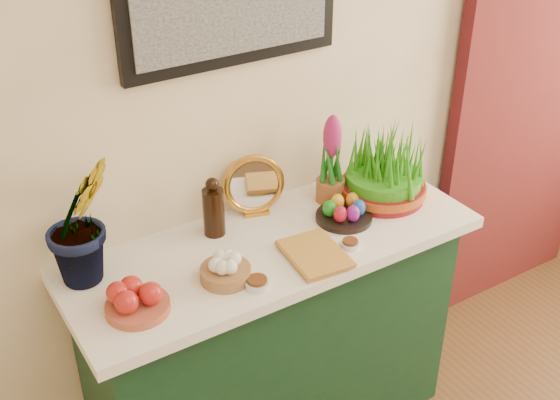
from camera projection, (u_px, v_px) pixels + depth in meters
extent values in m
cube|color=#FFE8BF|center=(282.00, 75.00, 2.35)|extent=(4.00, 0.04, 2.70)
cube|color=#4B0D1A|center=(536.00, 67.00, 2.99)|extent=(0.90, 0.06, 2.30)
cube|color=#13361A|center=(273.00, 345.00, 2.56)|extent=(1.30, 0.45, 0.85)
cube|color=white|center=(272.00, 245.00, 2.33)|extent=(1.40, 0.55, 0.04)
imported|color=#186A1A|center=(78.00, 202.00, 2.02)|extent=(0.31, 0.28, 0.53)
cylinder|color=#A54B32|center=(138.00, 307.00, 2.01)|extent=(0.19, 0.19, 0.03)
cylinder|color=olive|center=(225.00, 274.00, 2.13)|extent=(0.16, 0.16, 0.04)
cylinder|color=black|center=(214.00, 212.00, 2.32)|extent=(0.07, 0.07, 0.17)
sphere|color=black|center=(212.00, 184.00, 2.26)|extent=(0.05, 0.05, 0.05)
cube|color=gold|center=(256.00, 212.00, 2.46)|extent=(0.10, 0.07, 0.01)
torus|color=gold|center=(253.00, 184.00, 2.42)|extent=(0.23, 0.11, 0.22)
cylinder|color=silver|center=(254.00, 185.00, 2.41)|extent=(0.17, 0.07, 0.17)
imported|color=#BB7F2D|center=(291.00, 261.00, 2.20)|extent=(0.18, 0.24, 0.03)
cylinder|color=silver|center=(257.00, 284.00, 2.10)|extent=(0.08, 0.08, 0.02)
cylinder|color=#592D14|center=(257.00, 280.00, 2.10)|extent=(0.06, 0.06, 0.01)
cylinder|color=silver|center=(350.00, 245.00, 2.29)|extent=(0.06, 0.06, 0.02)
cylinder|color=#592D14|center=(350.00, 241.00, 2.28)|extent=(0.05, 0.05, 0.01)
cylinder|color=black|center=(344.00, 217.00, 2.43)|extent=(0.24, 0.24, 0.02)
ellipsoid|color=red|center=(340.00, 214.00, 2.37)|extent=(0.05, 0.05, 0.06)
ellipsoid|color=blue|center=(359.00, 208.00, 2.40)|extent=(0.05, 0.05, 0.06)
ellipsoid|color=yellow|center=(338.00, 202.00, 2.43)|extent=(0.05, 0.05, 0.06)
ellipsoid|color=#198A1F|center=(329.00, 208.00, 2.40)|extent=(0.05, 0.05, 0.06)
ellipsoid|color=orange|center=(352.00, 201.00, 2.44)|extent=(0.05, 0.05, 0.06)
ellipsoid|color=#7F198B|center=(353.00, 213.00, 2.37)|extent=(0.05, 0.05, 0.06)
cylinder|color=#9A552C|center=(330.00, 190.00, 2.52)|extent=(0.10, 0.10, 0.08)
ellipsoid|color=#B12360|center=(332.00, 136.00, 2.41)|extent=(0.07, 0.07, 0.16)
cylinder|color=maroon|center=(382.00, 190.00, 2.55)|extent=(0.30, 0.30, 0.06)
cylinder|color=#A51E10|center=(383.00, 188.00, 2.54)|extent=(0.32, 0.32, 0.03)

